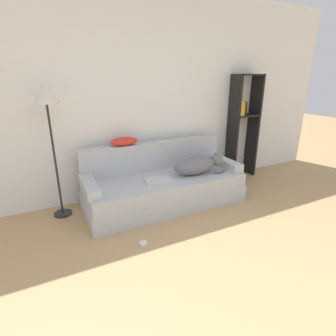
{
  "coord_description": "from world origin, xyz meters",
  "views": [
    {
      "loc": [
        -1.13,
        -0.62,
        1.6
      ],
      "look_at": [
        0.24,
        2.13,
        0.53
      ],
      "focal_mm": 28.0,
      "sensor_mm": 36.0,
      "label": 1
    }
  ],
  "objects": [
    {
      "name": "wall_back",
      "position": [
        0.0,
        2.8,
        1.35
      ],
      "size": [
        6.95,
        0.06,
        2.7
      ],
      "color": "white",
      "rests_on": "ground_plane"
    },
    {
      "name": "couch_arm_right",
      "position": [
        1.19,
        2.22,
        0.44
      ],
      "size": [
        0.15,
        0.65,
        0.11
      ],
      "color": "#B2B7BC",
      "rests_on": "couch"
    },
    {
      "name": "power_adapter",
      "position": [
        -0.36,
        1.5,
        0.01
      ],
      "size": [
        0.07,
        0.07,
        0.03
      ],
      "color": "silver",
      "rests_on": "ground_plane"
    },
    {
      "name": "couch",
      "position": [
        0.24,
        2.23,
        0.19
      ],
      "size": [
        2.06,
        0.84,
        0.38
      ],
      "color": "#B2B7BC",
      "rests_on": "ground_plane"
    },
    {
      "name": "floor_lamp",
      "position": [
        -1.02,
        2.52,
        1.33
      ],
      "size": [
        0.28,
        0.28,
        1.55
      ],
      "color": "#232326",
      "rests_on": "ground_plane"
    },
    {
      "name": "bookshelf",
      "position": [
        1.84,
        2.62,
        0.93
      ],
      "size": [
        0.47,
        0.26,
        1.65
      ],
      "color": "black",
      "rests_on": "ground_plane"
    },
    {
      "name": "throw_pillow",
      "position": [
        -0.18,
        2.58,
        0.82
      ],
      "size": [
        0.35,
        0.18,
        0.11
      ],
      "color": "red",
      "rests_on": "couch_backrest"
    },
    {
      "name": "couch_arm_left",
      "position": [
        -0.72,
        2.22,
        0.44
      ],
      "size": [
        0.15,
        0.65,
        0.11
      ],
      "color": "#B2B7BC",
      "rests_on": "couch"
    },
    {
      "name": "dog",
      "position": [
        0.68,
        2.13,
        0.51
      ],
      "size": [
        0.73,
        0.26,
        0.25
      ],
      "color": "slate",
      "rests_on": "couch"
    },
    {
      "name": "couch_backrest",
      "position": [
        0.24,
        2.58,
        0.57
      ],
      "size": [
        2.02,
        0.15,
        0.39
      ],
      "color": "#B2B7BC",
      "rests_on": "couch"
    },
    {
      "name": "laptop",
      "position": [
        0.11,
        2.15,
        0.39
      ],
      "size": [
        0.37,
        0.29,
        0.02
      ],
      "rotation": [
        0.0,
        0.0,
        -0.17
      ],
      "color": "silver",
      "rests_on": "couch"
    }
  ]
}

